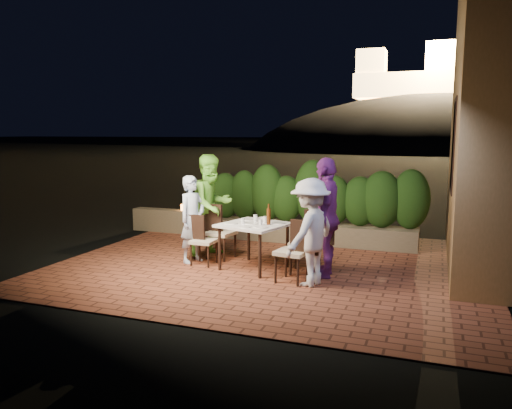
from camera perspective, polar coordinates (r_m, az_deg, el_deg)
The scene contains 32 objects.
ground at distance 8.14m, azimuth 0.87°, elevation -7.72°, with size 400.00×400.00×0.00m, color black.
terrace_floor at distance 8.61m, azimuth 1.97°, elevation -7.20°, with size 7.00×6.00×0.15m, color brown.
building_wall at distance 9.45m, azimuth 26.69°, elevation 9.10°, with size 1.60×5.00×5.00m, color #A27540.
window_pane at distance 8.89m, azimuth 21.82°, elevation 6.26°, with size 0.08×1.00×1.40m, color black.
window_frame at distance 8.89m, azimuth 21.75°, elevation 6.27°, with size 0.06×1.15×1.55m, color black.
planter at distance 10.17m, azimuth 6.21°, elevation -3.23°, with size 4.20×0.55×0.40m, color brown.
hedge at distance 10.05m, azimuth 6.28°, elevation 0.96°, with size 4.00×0.70×1.10m, color #1A390F, non-canonical shape.
parapet at distance 11.25m, azimuth -8.80°, elevation -1.91°, with size 2.20×0.30×0.50m, color brown.
hill at distance 67.68m, azimuth 19.51°, elevation 2.53°, with size 52.00×40.00×22.00m, color black.
fortress at distance 67.90m, azimuth 20.12°, elevation 14.79°, with size 26.00×8.00×8.00m, color #FFCC7A, non-canonical shape.
dining_table at distance 8.17m, azimuth -0.24°, elevation -4.79°, with size 0.96×0.96×0.75m, color white, non-canonical shape.
plate_nw at distance 8.11m, azimuth -2.84°, elevation -2.14°, with size 0.21×0.21×0.01m, color white.
plate_sw at distance 8.44m, azimuth -1.08°, elevation -1.72°, with size 0.23×0.23×0.01m, color white.
plate_ne at distance 7.77m, azimuth 0.50°, elevation -2.58°, with size 0.24×0.24×0.01m, color white.
plate_se at distance 8.13m, azimuth 2.53°, elevation -2.11°, with size 0.24×0.24×0.01m, color white.
plate_centre at distance 8.08m, azimuth -0.58°, elevation -2.16°, with size 0.23×0.23×0.01m, color white.
plate_front at distance 7.79m, azimuth -1.22°, elevation -2.57°, with size 0.21×0.21×0.01m, color white.
glass_nw at distance 8.04m, azimuth -1.51°, elevation -1.91°, with size 0.06×0.06×0.10m, color silver.
glass_sw at distance 8.27m, azimuth -0.07°, elevation -1.56°, with size 0.07×0.07×0.12m, color silver.
glass_ne at distance 7.91m, azimuth 0.53°, elevation -2.07°, with size 0.06×0.06×0.10m, color silver.
glass_se at distance 8.14m, azimuth 1.06°, elevation -1.74°, with size 0.06×0.06×0.11m, color silver.
beer_bottle at distance 7.99m, azimuth 1.46°, elevation -1.11°, with size 0.07×0.07×0.34m, color #52270D, non-canonical shape.
bowl at distance 8.37m, azimuth 0.81°, elevation -1.68°, with size 0.19×0.19×0.05m, color white.
chair_left_front at distance 8.46m, azimuth -6.01°, elevation -4.06°, with size 0.39×0.39×0.84m, color black, non-canonical shape.
chair_left_back at distance 8.83m, azimuth -4.03°, elevation -3.11°, with size 0.44×0.44×0.96m, color black, non-canonical shape.
chair_right_front at distance 7.46m, azimuth 4.12°, elevation -5.28°, with size 0.44×0.44×0.95m, color black, non-canonical shape.
chair_right_back at distance 7.92m, azimuth 5.68°, elevation -4.22°, with size 0.47×0.47×1.02m, color black, non-canonical shape.
diner_blue at distance 8.59m, azimuth -7.28°, elevation -1.67°, with size 0.55×0.36×1.50m, color silver.
diner_green at distance 8.99m, azimuth -5.09°, elevation -0.10°, with size 0.89×0.69×1.83m, color #7BD944.
diner_white at distance 7.26m, azimuth 6.22°, elevation -3.17°, with size 1.01×0.58×1.57m, color silver.
diner_purple at distance 7.73m, azimuth 7.98°, elevation -1.47°, with size 1.08×0.45×1.85m, color #6E2674.
parapet_lamp at distance 11.15m, azimuth -8.35°, elevation -0.33°, with size 0.10×0.10×0.14m, color orange.
Camera 1 is at (2.57, -7.39, 2.22)m, focal length 35.00 mm.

